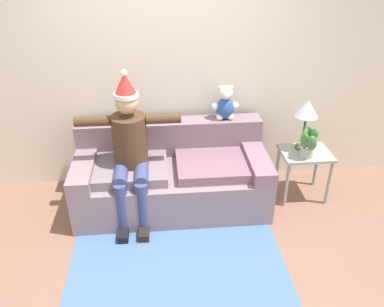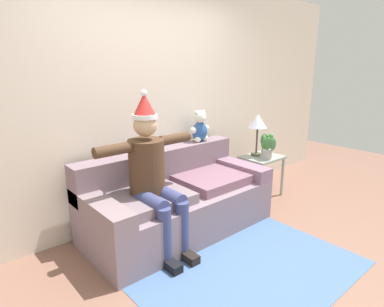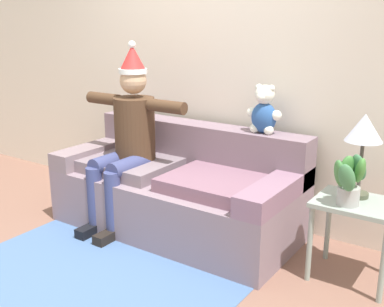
{
  "view_description": "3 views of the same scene",
  "coord_description": "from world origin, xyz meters",
  "px_view_note": "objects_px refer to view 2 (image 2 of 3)",
  "views": [
    {
      "loc": [
        -0.1,
        -2.53,
        2.62
      ],
      "look_at": [
        0.2,
        0.79,
        0.71
      ],
      "focal_mm": 36.5,
      "sensor_mm": 36.0,
      "label": 1
    },
    {
      "loc": [
        -2.01,
        -1.57,
        1.75
      ],
      "look_at": [
        0.11,
        0.88,
        0.86
      ],
      "focal_mm": 30.53,
      "sensor_mm": 36.0,
      "label": 2
    },
    {
      "loc": [
        2.17,
        -1.97,
        1.69
      ],
      "look_at": [
        0.28,
        0.78,
        0.74
      ],
      "focal_mm": 43.98,
      "sensor_mm": 36.0,
      "label": 3
    }
  ],
  "objects_px": {
    "couch": "(176,200)",
    "side_table": "(262,163)",
    "teddy_bear": "(200,127)",
    "table_lamp": "(258,123)",
    "potted_plant": "(267,146)",
    "person_seated": "(153,172)"
  },
  "relations": [
    {
      "from": "potted_plant",
      "to": "teddy_bear",
      "type": "bearing_deg",
      "value": 153.0
    },
    {
      "from": "teddy_bear",
      "to": "side_table",
      "type": "relative_size",
      "value": 0.68
    },
    {
      "from": "couch",
      "to": "table_lamp",
      "type": "xyz_separation_m",
      "value": [
        1.42,
        0.06,
        0.67
      ]
    },
    {
      "from": "side_table",
      "to": "potted_plant",
      "type": "bearing_deg",
      "value": -111.28
    },
    {
      "from": "person_seated",
      "to": "side_table",
      "type": "distance_m",
      "value": 1.88
    },
    {
      "from": "potted_plant",
      "to": "person_seated",
      "type": "bearing_deg",
      "value": -178.53
    },
    {
      "from": "couch",
      "to": "teddy_bear",
      "type": "relative_size",
      "value": 5.25
    },
    {
      "from": "person_seated",
      "to": "side_table",
      "type": "height_order",
      "value": "person_seated"
    },
    {
      "from": "side_table",
      "to": "teddy_bear",
      "type": "bearing_deg",
      "value": 159.58
    },
    {
      "from": "teddy_bear",
      "to": "side_table",
      "type": "distance_m",
      "value": 1.05
    },
    {
      "from": "teddy_bear",
      "to": "side_table",
      "type": "bearing_deg",
      "value": -20.42
    },
    {
      "from": "potted_plant",
      "to": "table_lamp",
      "type": "bearing_deg",
      "value": 85.95
    },
    {
      "from": "couch",
      "to": "potted_plant",
      "type": "xyz_separation_m",
      "value": [
        1.41,
        -0.12,
        0.4
      ]
    },
    {
      "from": "teddy_bear",
      "to": "potted_plant",
      "type": "bearing_deg",
      "value": -27.0
    },
    {
      "from": "table_lamp",
      "to": "side_table",
      "type": "bearing_deg",
      "value": -73.73
    },
    {
      "from": "couch",
      "to": "side_table",
      "type": "xyz_separation_m",
      "value": [
        1.45,
        -0.02,
        0.13
      ]
    },
    {
      "from": "couch",
      "to": "side_table",
      "type": "height_order",
      "value": "couch"
    },
    {
      "from": "couch",
      "to": "person_seated",
      "type": "relative_size",
      "value": 1.31
    },
    {
      "from": "couch",
      "to": "person_seated",
      "type": "bearing_deg",
      "value": -157.9
    },
    {
      "from": "side_table",
      "to": "table_lamp",
      "type": "height_order",
      "value": "table_lamp"
    },
    {
      "from": "teddy_bear",
      "to": "table_lamp",
      "type": "xyz_separation_m",
      "value": [
        0.82,
        -0.23,
        -0.01
      ]
    },
    {
      "from": "side_table",
      "to": "table_lamp",
      "type": "xyz_separation_m",
      "value": [
        -0.02,
        0.08,
        0.54
      ]
    }
  ]
}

